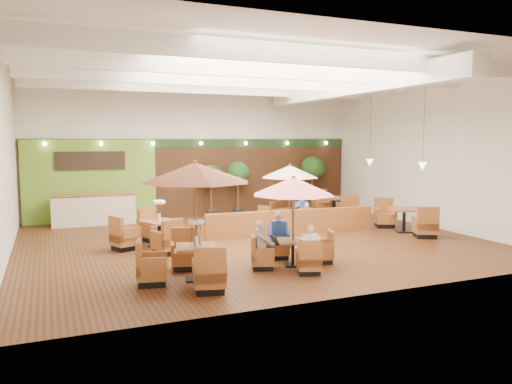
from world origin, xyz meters
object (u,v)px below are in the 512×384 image
table_3 (150,232)px  topiary_0 (211,178)px  table_1 (293,203)px  topiary_2 (312,170)px  table_2 (289,181)px  topiary_1 (238,175)px  table_4 (404,221)px  diner_4 (300,209)px  diner_3 (300,209)px  table_5 (334,207)px  diner_0 (309,243)px  diner_1 (279,231)px  booth_divider (292,222)px  diner_2 (262,239)px  service_counter (94,209)px  table_0 (192,195)px

table_3 → topiary_0: size_ratio=1.34×
table_1 → topiary_2: bearing=77.3°
table_2 → topiary_1: (-0.67, 3.45, 0.01)m
table_4 → diner_4: size_ratio=3.79×
topiary_2 → diner_3: size_ratio=2.91×
table_5 → table_1: bearing=-117.4°
table_4 → topiary_2: 6.10m
table_4 → diner_0: (-5.67, -3.50, 0.34)m
table_4 → topiary_0: 7.91m
diner_1 → diner_4: 4.25m
diner_4 → table_5: bearing=26.1°
diner_1 → diner_3: bearing=-105.5°
booth_divider → diner_1: 3.50m
diner_3 → diner_1: bearing=-149.1°
topiary_2 → table_4: bearing=-86.8°
table_5 → diner_2: diner_2 is taller
table_2 → topiary_0: size_ratio=1.11×
topiary_1 → table_4: bearing=-56.6°
table_3 → topiary_1: bearing=24.1°
table_2 → diner_1: table_2 is taller
booth_divider → diner_0: diner_0 is taller
table_5 → diner_3: diner_3 is taller
table_1 → booth_divider: bearing=82.5°
diner_1 → service_counter: bearing=-41.1°
table_0 → diner_2: size_ratio=3.61×
diner_1 → diner_2: size_ratio=1.04×
topiary_1 → service_counter: bearing=-178.1°
table_4 → topiary_1: 7.22m
booth_divider → diner_4: size_ratio=7.58×
table_2 → table_5: table_2 is taller
table_2 → diner_1: (-2.42, -4.29, -0.93)m
table_0 → table_2: (5.12, 5.44, -0.27)m
table_3 → topiary_2: size_ratio=1.18×
table_4 → diner_1: bearing=-137.4°
service_counter → topiary_2: bearing=1.2°
service_counter → diner_4: diner_4 is taller
topiary_2 → topiary_0: bearing=180.0°
table_0 → table_4: 9.00m
topiary_0 → diner_3: 4.77m
table_5 → diner_3: 3.62m
table_2 → diner_3: table_2 is taller
table_4 → topiary_0: topiary_0 is taller
table_4 → table_1: bearing=-130.0°
diner_2 → diner_4: size_ratio=0.97×
booth_divider → table_2: 1.94m
booth_divider → topiary_1: topiary_1 is taller
topiary_1 → diner_2: (-2.60, -8.59, -0.95)m
table_4 → topiary_0: bearing=155.6°
booth_divider → diner_4: diner_4 is taller
table_2 → table_4: size_ratio=0.79×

